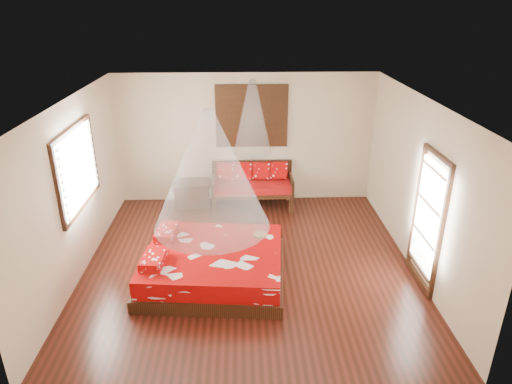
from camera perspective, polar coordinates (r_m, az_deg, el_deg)
room at (r=7.27m, az=-0.98°, el=0.45°), size 5.54×5.54×2.84m
bed at (r=7.46m, az=-5.43°, el=-8.96°), size 2.40×2.20×0.65m
daybed at (r=9.81m, az=-0.46°, el=1.12°), size 1.73×0.77×0.94m
storage_chest at (r=10.02m, az=-8.01°, el=-0.16°), size 0.84×0.65×0.54m
shutter_panel at (r=9.70m, az=-0.54°, el=9.44°), size 1.52×0.06×1.32m
window_left at (r=7.79m, az=-21.39°, el=2.76°), size 0.10×1.74×1.34m
glazed_door at (r=7.42m, az=20.63°, el=-3.45°), size 0.08×1.02×2.16m
wine_tray at (r=7.71m, az=0.49°, el=-5.12°), size 0.24×0.24×0.20m
mosquito_net_main at (r=6.75m, az=-5.76°, el=2.59°), size 1.78×1.78×1.80m
mosquito_net_daybed at (r=9.22m, az=-0.47°, el=9.35°), size 0.78×0.78×1.50m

